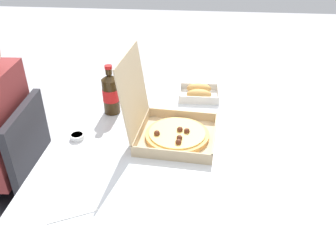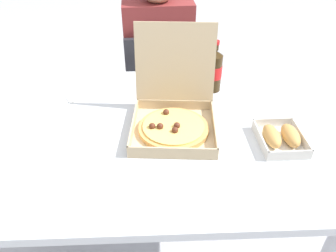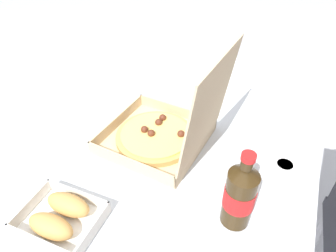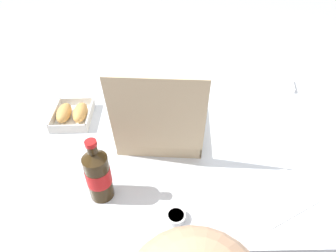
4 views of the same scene
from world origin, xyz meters
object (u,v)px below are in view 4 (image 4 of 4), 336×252
(pizza_box_open, at_px, (161,125))
(dipping_sauce_cup, at_px, (176,217))
(napkin_pile, at_px, (282,85))
(cola_bottle, at_px, (98,174))
(bread_side_box, at_px, (72,114))
(paper_menu, at_px, (278,196))

(pizza_box_open, height_order, dipping_sauce_cup, pizza_box_open)
(pizza_box_open, height_order, napkin_pile, pizza_box_open)
(cola_bottle, relative_size, dipping_sauce_cup, 4.00)
(cola_bottle, distance_m, dipping_sauce_cup, 0.26)
(bread_side_box, xyz_separation_m, napkin_pile, (-0.95, -0.24, -0.02))
(napkin_pile, distance_m, dipping_sauce_cup, 0.89)
(bread_side_box, xyz_separation_m, dipping_sauce_cup, (-0.41, 0.48, -0.01))
(pizza_box_open, bearing_deg, paper_menu, 140.73)
(napkin_pile, relative_size, dipping_sauce_cup, 1.96)
(napkin_pile, xyz_separation_m, dipping_sauce_cup, (0.54, 0.71, 0.00))
(dipping_sauce_cup, bearing_deg, napkin_pile, -127.23)
(pizza_box_open, relative_size, dipping_sauce_cup, 6.53)
(pizza_box_open, height_order, cola_bottle, pizza_box_open)
(napkin_pile, bearing_deg, pizza_box_open, 30.74)
(pizza_box_open, height_order, bread_side_box, pizza_box_open)
(bread_side_box, height_order, cola_bottle, cola_bottle)
(bread_side_box, bearing_deg, pizza_box_open, 163.25)
(paper_menu, height_order, napkin_pile, napkin_pile)
(paper_menu, bearing_deg, cola_bottle, -28.68)
(bread_side_box, height_order, paper_menu, bread_side_box)
(pizza_box_open, height_order, paper_menu, pizza_box_open)
(bread_side_box, bearing_deg, napkin_pile, -166.05)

